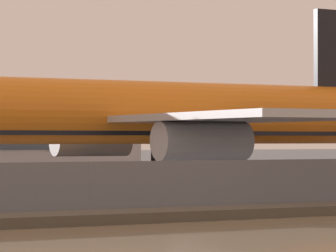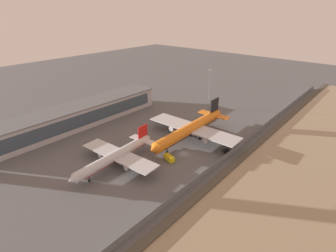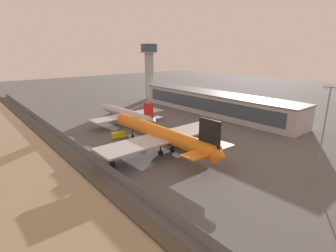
# 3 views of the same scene
# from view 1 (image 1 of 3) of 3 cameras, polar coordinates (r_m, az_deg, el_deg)

# --- Properties ---
(shoreline_seawall) EXTENTS (320.00, 3.00, 0.50)m
(shoreline_seawall) POSITION_cam_1_polar(r_m,az_deg,el_deg) (45.98, -2.50, -5.26)
(shoreline_seawall) COLOR #474238
(shoreline_seawall) RESTS_ON ground
(perimeter_fence) EXTENTS (280.00, 0.10, 2.71)m
(perimeter_fence) POSITION_cam_1_polar(r_m,az_deg,el_deg) (50.04, -4.60, -3.63)
(perimeter_fence) COLOR slate
(perimeter_fence) RESTS_ON ground
(cargo_jet_orange) EXTENTS (53.19, 45.63, 14.89)m
(cargo_jet_orange) POSITION_cam_1_polar(r_m,az_deg,el_deg) (74.56, -1.69, 0.64)
(cargo_jet_orange) COLOR orange
(cargo_jet_orange) RESTS_ON ground
(baggage_tug) EXTENTS (3.58, 2.84, 1.80)m
(baggage_tug) POSITION_cam_1_polar(r_m,az_deg,el_deg) (58.68, 6.12, -3.74)
(baggage_tug) COLOR #1E2328
(baggage_tug) RESTS_ON ground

